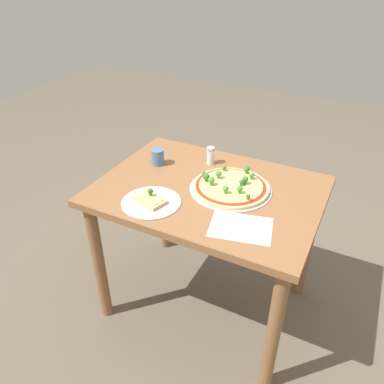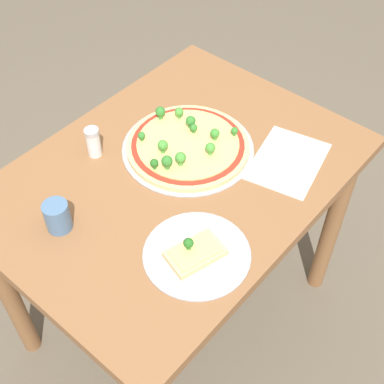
{
  "view_description": "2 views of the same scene",
  "coord_description": "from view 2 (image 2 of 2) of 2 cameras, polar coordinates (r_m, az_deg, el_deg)",
  "views": [
    {
      "loc": [
        0.61,
        -1.37,
        1.7
      ],
      "look_at": [
        -0.04,
        -0.09,
        0.79
      ],
      "focal_mm": 35.0,
      "sensor_mm": 36.0,
      "label": 1
    },
    {
      "loc": [
        -0.76,
        -0.71,
        1.85
      ],
      "look_at": [
        -0.04,
        -0.09,
        0.79
      ],
      "focal_mm": 50.0,
      "sensor_mm": 36.0,
      "label": 2
    }
  ],
  "objects": [
    {
      "name": "condiment_shaker",
      "position": [
        1.54,
        -10.48,
        5.26
      ],
      "size": [
        0.04,
        0.04,
        0.09
      ],
      "color": "silver",
      "rests_on": "dining_table"
    },
    {
      "name": "pizza_tray_slice",
      "position": [
        1.31,
        0.42,
        -6.56
      ],
      "size": [
        0.27,
        0.27,
        0.06
      ],
      "color": "#A3A3A8",
      "rests_on": "dining_table"
    },
    {
      "name": "ground_plane",
      "position": [
        2.12,
        -1.27,
        -12.59
      ],
      "size": [
        8.0,
        8.0,
        0.0
      ],
      "primitive_type": "plane",
      "color": "brown"
    },
    {
      "name": "drinking_cup",
      "position": [
        1.38,
        -14.17,
        -2.53
      ],
      "size": [
        0.07,
        0.07,
        0.08
      ],
      "primitive_type": "cylinder",
      "color": "#4C7099",
      "rests_on": "dining_table"
    },
    {
      "name": "pizza_tray_whole",
      "position": [
        1.56,
        -0.5,
        5.01
      ],
      "size": [
        0.39,
        0.39,
        0.07
      ],
      "color": "#A3A3A8",
      "rests_on": "dining_table"
    },
    {
      "name": "paper_menu",
      "position": [
        1.55,
        10.17,
        3.27
      ],
      "size": [
        0.28,
        0.23,
        0.0
      ],
      "primitive_type": "cube",
      "rotation": [
        0.0,
        0.0,
        0.22
      ],
      "color": "white",
      "rests_on": "dining_table"
    },
    {
      "name": "dining_table",
      "position": [
        1.59,
        -1.65,
        -0.98
      ],
      "size": [
        1.04,
        0.77,
        0.77
      ],
      "color": "brown",
      "rests_on": "ground_plane"
    }
  ]
}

